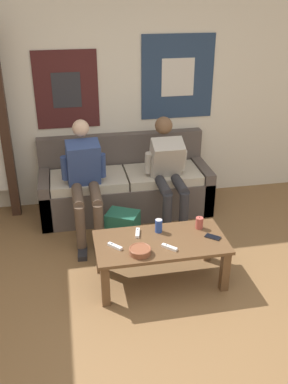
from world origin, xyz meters
name	(u,v)px	position (x,y,z in m)	size (l,w,h in m)	color
ground_plane	(170,351)	(0.00, 0.00, 0.00)	(18.00, 18.00, 0.00)	brown
wall_back	(118,96)	(0.00, 2.58, 1.28)	(10.00, 0.07, 2.55)	silver
couch	(125,187)	(0.01, 2.23, 0.29)	(1.94, 0.72, 0.85)	#564C47
coffee_table	(161,248)	(0.12, 0.83, 0.35)	(1.15, 0.58, 0.42)	brown
person_seated_adult	(85,177)	(-0.46, 1.82, 0.64)	(0.47, 0.88, 1.19)	brown
person_seated_teen	(168,169)	(0.44, 1.88, 0.63)	(0.47, 0.89, 1.14)	#2D2D33
backpack	(123,230)	(-0.13, 1.47, 0.18)	(0.38, 0.35, 0.37)	#1E5642
ceramic_bowl	(140,251)	(-0.10, 0.67, 0.45)	(0.19, 0.19, 0.06)	brown
pillar_candle	(199,223)	(0.51, 0.98, 0.47)	(0.07, 0.07, 0.12)	#B24C42
drink_can_blue	(159,226)	(0.13, 0.98, 0.48)	(0.07, 0.07, 0.12)	#28479E
game_controller_near_left	(115,246)	(-0.29, 0.81, 0.43)	(0.12, 0.13, 0.03)	white
game_controller_near_right	(138,233)	(-0.06, 0.98, 0.43)	(0.06, 0.15, 0.03)	white
game_controller_far_center	(169,247)	(0.16, 0.70, 0.43)	(0.13, 0.13, 0.03)	white
cell_phone	(213,237)	(0.58, 0.80, 0.42)	(0.15, 0.14, 0.01)	black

